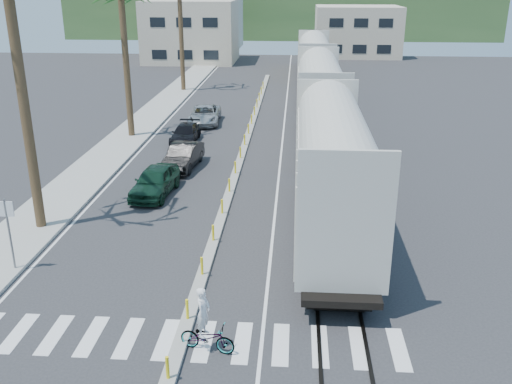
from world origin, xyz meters
TOP-DOWN VIEW (x-y plane):
  - ground at (0.00, 0.00)m, footprint 140.00×140.00m
  - sidewalk at (-8.50, 25.00)m, footprint 3.00×90.00m
  - rails at (5.00, 28.00)m, footprint 1.56×100.00m
  - median at (0.00, 19.96)m, footprint 0.45×60.00m
  - crosswalk at (0.00, -2.00)m, footprint 14.00×2.20m
  - lane_markings at (-2.15, 25.00)m, footprint 9.42×90.00m
  - freight_train at (5.00, 26.65)m, footprint 3.00×60.94m
  - street_sign at (-7.30, 2.00)m, footprint 0.60×0.08m
  - buildings at (-6.41, 71.66)m, footprint 38.00×27.00m
  - hillside at (0.00, 100.00)m, footprint 80.00×20.00m
  - car_lead at (-3.85, 10.62)m, footprint 2.55×4.71m
  - car_second at (-3.24, 15.21)m, footprint 2.31×4.67m
  - car_third at (-4.19, 20.89)m, footprint 1.77×4.23m
  - car_rear at (-3.71, 26.49)m, footprint 2.81×5.17m
  - cyclist at (0.86, -2.45)m, footprint 1.38×2.01m

SIDE VIEW (x-z plane):
  - ground at x=0.00m, z-range 0.00..0.00m
  - lane_markings at x=-2.15m, z-range 0.00..0.01m
  - crosswalk at x=0.00m, z-range 0.00..0.01m
  - rails at x=5.00m, z-range 0.00..0.06m
  - sidewalk at x=-8.50m, z-range 0.00..0.15m
  - median at x=0.00m, z-range -0.34..0.51m
  - car_third at x=-4.19m, z-range 0.00..1.22m
  - cyclist at x=0.86m, z-range -0.40..1.74m
  - car_rear at x=-3.71m, z-range 0.00..1.37m
  - car_second at x=-3.24m, z-range 0.00..1.45m
  - car_lead at x=-3.85m, z-range 0.00..1.50m
  - street_sign at x=-7.30m, z-range 0.47..3.47m
  - freight_train at x=5.00m, z-range -0.02..5.83m
  - buildings at x=-6.41m, z-range -0.64..9.36m
  - hillside at x=0.00m, z-range 0.00..12.00m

